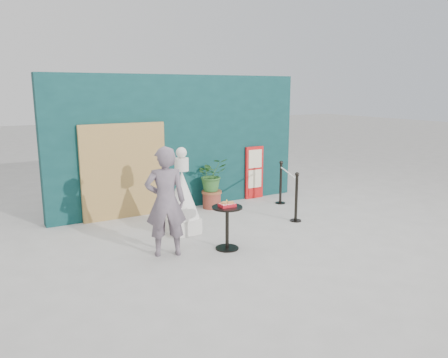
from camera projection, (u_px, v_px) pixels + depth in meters
The scene contains 10 objects.
ground at pixel (259, 248), 7.53m from camera, with size 60.00×60.00×0.00m, color #ADAAA5.
back_wall at pixel (181, 142), 9.89m from camera, with size 6.00×0.30×3.00m, color #0B3031.
bamboo_fence at pixel (124, 171), 9.12m from camera, with size 1.80×0.08×2.00m, color tan.
woman at pixel (166, 202), 7.05m from camera, with size 0.66×0.43×1.81m, color slate.
menu_board at pixel (254, 173), 10.84m from camera, with size 0.50×0.07×1.30m.
statue at pixel (182, 198), 8.20m from camera, with size 0.64×0.64×1.64m.
cafe_table at pixel (227, 221), 7.39m from camera, with size 0.52×0.52×0.75m.
food_basket at pixel (227, 204), 7.34m from camera, with size 0.26×0.19×0.11m.
planter at pixel (212, 179), 9.93m from camera, with size 0.68×0.59×1.16m.
stanchion_barrier at pixel (288, 190), 9.66m from camera, with size 0.84×1.54×1.03m.
Camera 1 is at (-4.13, -5.85, 2.70)m, focal length 35.00 mm.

